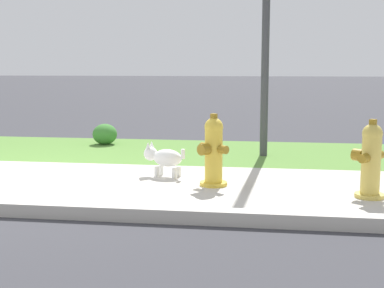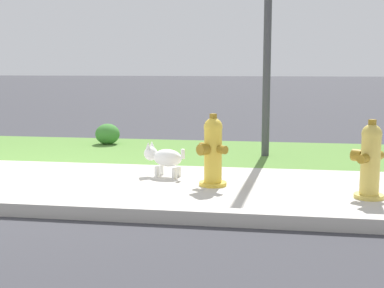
{
  "view_description": "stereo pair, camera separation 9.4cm",
  "coord_description": "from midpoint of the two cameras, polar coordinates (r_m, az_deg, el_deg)",
  "views": [
    {
      "loc": [
        2.89,
        -5.56,
        1.31
      ],
      "look_at": [
        2.01,
        0.53,
        0.4
      ],
      "focal_mm": 50.0,
      "sensor_mm": 36.0,
      "label": 1
    },
    {
      "loc": [
        2.99,
        -5.54,
        1.31
      ],
      "look_at": [
        2.01,
        0.53,
        0.4
      ],
      "focal_mm": 50.0,
      "sensor_mm": 36.0,
      "label": 2
    }
  ],
  "objects": [
    {
      "name": "shrub_bush_far_verge",
      "position": [
        9.01,
        -8.7,
        1.06
      ],
      "size": [
        0.41,
        0.41,
        0.34
      ],
      "color": "#3D7F33",
      "rests_on": "ground"
    },
    {
      "name": "fire_hydrant_mid_block",
      "position": [
        5.77,
        2.69,
        -0.82
      ],
      "size": [
        0.35,
        0.34,
        0.8
      ],
      "rotation": [
        0.0,
        0.0,
        2.48
      ],
      "color": "gold",
      "rests_on": "ground"
    },
    {
      "name": "sidewalk_pavement",
      "position": [
        6.41,
        -18.41,
        -3.75
      ],
      "size": [
        18.0,
        2.38,
        0.01
      ],
      "primitive_type": "cube",
      "color": "#BCB7AD",
      "rests_on": "ground"
    },
    {
      "name": "small_white_dog",
      "position": [
        6.29,
        -2.58,
        -1.48
      ],
      "size": [
        0.52,
        0.29,
        0.41
      ],
      "rotation": [
        0.0,
        0.0,
        2.87
      ],
      "color": "white",
      "rests_on": "ground"
    },
    {
      "name": "ground_plane",
      "position": [
        6.42,
        -18.4,
        -3.8
      ],
      "size": [
        120.0,
        120.0,
        0.0
      ],
      "primitive_type": "plane",
      "color": "#38383D"
    },
    {
      "name": "fire_hydrant_across_street",
      "position": [
        5.52,
        18.91,
        -1.72
      ],
      "size": [
        0.34,
        0.34,
        0.79
      ],
      "rotation": [
        0.0,
        0.0,
        0.89
      ],
      "color": "gold",
      "rests_on": "ground"
    },
    {
      "name": "grass_verge",
      "position": [
        8.59,
        -11.0,
        -0.49
      ],
      "size": [
        18.0,
        2.44,
        0.01
      ],
      "primitive_type": "cube",
      "color": "#568438",
      "rests_on": "ground"
    }
  ]
}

